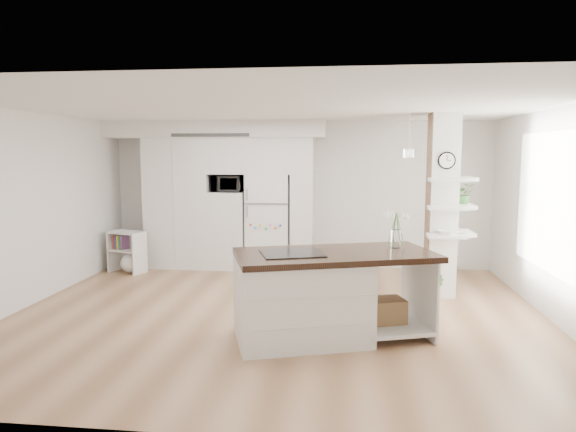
% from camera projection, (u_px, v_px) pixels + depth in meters
% --- Properties ---
extents(floor, '(7.00, 6.00, 0.01)m').
position_uv_depth(floor, '(277.00, 314.00, 6.82)').
color(floor, '#A97F5B').
rests_on(floor, ground).
extents(room, '(7.04, 6.04, 2.72)m').
position_uv_depth(room, '(277.00, 174.00, 6.59)').
color(room, white).
rests_on(room, ground).
extents(cabinet_wall, '(4.00, 0.71, 2.70)m').
position_uv_depth(cabinet_wall, '(219.00, 187.00, 9.43)').
color(cabinet_wall, white).
rests_on(cabinet_wall, floor).
extents(refrigerator, '(0.78, 0.69, 1.75)m').
position_uv_depth(refrigerator, '(269.00, 222.00, 9.42)').
color(refrigerator, white).
rests_on(refrigerator, floor).
extents(column, '(0.69, 0.90, 2.70)m').
position_uv_depth(column, '(449.00, 206.00, 7.50)').
color(column, silver).
rests_on(column, floor).
extents(window, '(0.00, 2.40, 2.40)m').
position_uv_depth(window, '(551.00, 202.00, 6.53)').
color(window, white).
rests_on(window, room).
extents(pendant_light, '(0.12, 0.12, 0.10)m').
position_uv_depth(pendant_light, '(411.00, 153.00, 6.51)').
color(pendant_light, white).
rests_on(pendant_light, room).
extents(kitchen_island, '(2.45, 1.70, 1.57)m').
position_uv_depth(kitchen_island, '(312.00, 295.00, 5.84)').
color(kitchen_island, white).
rests_on(kitchen_island, floor).
extents(bookshelf, '(0.71, 0.55, 0.74)m').
position_uv_depth(bookshelf, '(128.00, 255.00, 9.16)').
color(bookshelf, white).
rests_on(bookshelf, floor).
extents(floor_plant_a, '(0.32, 0.28, 0.53)m').
position_uv_depth(floor_plant_a, '(432.00, 293.00, 6.86)').
color(floor_plant_a, '#2D6C2B').
rests_on(floor_plant_a, floor).
extents(floor_plant_b, '(0.30, 0.30, 0.42)m').
position_uv_depth(floor_plant_b, '(451.00, 263.00, 8.94)').
color(floor_plant_b, '#2D6C2B').
rests_on(floor_plant_b, floor).
extents(microwave, '(0.54, 0.37, 0.30)m').
position_uv_depth(microwave, '(228.00, 184.00, 9.36)').
color(microwave, '#2D2D2D').
rests_on(microwave, cabinet_wall).
extents(shelf_plant, '(0.27, 0.23, 0.30)m').
position_uv_depth(shelf_plant, '(464.00, 194.00, 7.61)').
color(shelf_plant, '#2D6C2B').
rests_on(shelf_plant, column).
extents(decor_bowl, '(0.22, 0.22, 0.05)m').
position_uv_depth(decor_bowl, '(445.00, 232.00, 7.32)').
color(decor_bowl, white).
rests_on(decor_bowl, column).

